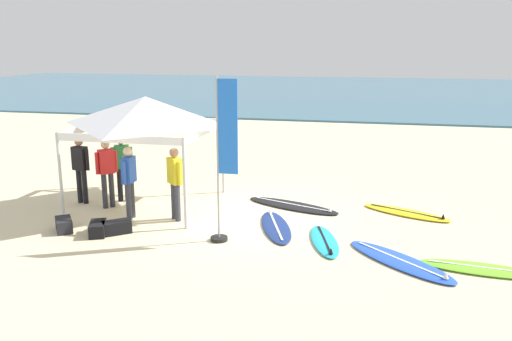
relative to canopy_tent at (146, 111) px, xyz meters
name	(u,v)px	position (x,y,z in m)	size (l,w,h in m)	color
ground_plane	(241,218)	(2.53, -0.52, -2.39)	(80.00, 80.00, 0.00)	beige
sea	(340,91)	(2.53, 33.39, -2.34)	(80.00, 36.00, 0.10)	#386B84
canopy_tent	(146,111)	(0.00, 0.00, 0.00)	(3.15, 3.15, 2.75)	#B7B7BC
surfboard_black	(293,206)	(3.59, 0.59, -2.35)	(2.61, 1.55, 0.19)	black
surfboard_yellow	(406,213)	(6.35, 0.62, -2.35)	(2.21, 1.46, 0.19)	yellow
surfboard_cyan	(324,241)	(4.60, -1.71, -2.35)	(0.97, 1.95, 0.19)	#23B2CC
surfboard_navy	(276,227)	(3.46, -1.06, -2.35)	(1.27, 2.26, 0.19)	navy
surfboard_blue	(400,261)	(6.09, -2.44, -2.35)	(2.27, 2.16, 0.19)	blue
surfboard_lime	(483,269)	(7.54, -2.48, -2.35)	(2.26, 0.84, 0.19)	#7AD12D
person_blue	(129,178)	(0.01, -1.13, -1.40)	(0.22, 0.55, 1.71)	#383842
person_red	(107,169)	(-0.91, -0.46, -1.40)	(0.41, 0.42, 1.71)	#2D2D33
person_black	(81,166)	(-1.74, -0.25, -1.40)	(0.54, 0.29, 1.71)	black
person_yellow	(175,179)	(1.09, -1.00, -1.40)	(0.44, 0.40, 1.71)	#383842
person_green	(122,164)	(-0.79, 0.14, -1.40)	(0.52, 0.33, 1.71)	black
banner_flag	(223,168)	(2.55, -2.06, -0.81)	(0.60, 0.36, 3.40)	#99999E
gear_bag_near_tent	(117,227)	(0.15, -2.14, -2.25)	(0.60, 0.32, 0.28)	black
gear_bag_by_pole	(64,225)	(-1.05, -2.25, -2.25)	(0.60, 0.32, 0.28)	#232328
gear_bag_on_sand	(98,229)	(-0.20, -2.31, -2.25)	(0.60, 0.32, 0.28)	black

